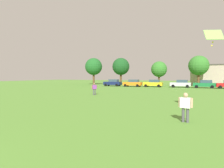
{
  "coord_description": "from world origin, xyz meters",
  "views": [
    {
      "loc": [
        7.35,
        -1.05,
        2.51
      ],
      "look_at": [
        3.13,
        8.82,
        2.08
      ],
      "focal_mm": 31.78,
      "sensor_mm": 36.0,
      "label": 1
    }
  ],
  "objects_px": {
    "tree_far_right": "(199,66)",
    "tree_left": "(121,67)",
    "parked_car_navy_0": "(113,83)",
    "tree_right": "(159,69)",
    "parked_car_orange_1": "(133,83)",
    "tree_far_left": "(94,67)",
    "parked_car_yellow_2": "(153,83)",
    "parked_car_green_4": "(205,84)",
    "adult_bystander": "(185,105)",
    "bystander_near_trees": "(94,88)",
    "parked_car_silver_3": "(181,84)",
    "kite": "(214,36)"
  },
  "relations": [
    {
      "from": "parked_car_yellow_2",
      "to": "tree_right",
      "type": "relative_size",
      "value": 0.69
    },
    {
      "from": "parked_car_navy_0",
      "to": "tree_far_right",
      "type": "height_order",
      "value": "tree_far_right"
    },
    {
      "from": "kite",
      "to": "tree_left",
      "type": "bearing_deg",
      "value": 117.97
    },
    {
      "from": "tree_left",
      "to": "tree_right",
      "type": "bearing_deg",
      "value": -14.61
    },
    {
      "from": "parked_car_navy_0",
      "to": "parked_car_orange_1",
      "type": "bearing_deg",
      "value": 173.97
    },
    {
      "from": "tree_left",
      "to": "tree_far_right",
      "type": "relative_size",
      "value": 1.04
    },
    {
      "from": "parked_car_green_4",
      "to": "tree_far_left",
      "type": "distance_m",
      "value": 30.26
    },
    {
      "from": "tree_far_right",
      "to": "tree_left",
      "type": "bearing_deg",
      "value": 174.57
    },
    {
      "from": "parked_car_yellow_2",
      "to": "parked_car_green_4",
      "type": "bearing_deg",
      "value": -179.63
    },
    {
      "from": "parked_car_silver_3",
      "to": "parked_car_orange_1",
      "type": "bearing_deg",
      "value": 5.69
    },
    {
      "from": "kite",
      "to": "parked_car_navy_0",
      "type": "distance_m",
      "value": 37.27
    },
    {
      "from": "parked_car_green_4",
      "to": "parked_car_navy_0",
      "type": "bearing_deg",
      "value": 0.55
    },
    {
      "from": "bystander_near_trees",
      "to": "tree_far_right",
      "type": "relative_size",
      "value": 0.21
    },
    {
      "from": "tree_far_right",
      "to": "parked_car_orange_1",
      "type": "bearing_deg",
      "value": -151.3
    },
    {
      "from": "parked_car_green_4",
      "to": "parked_car_silver_3",
      "type": "bearing_deg",
      "value": -3.61
    },
    {
      "from": "parked_car_silver_3",
      "to": "tree_far_right",
      "type": "relative_size",
      "value": 0.58
    },
    {
      "from": "tree_right",
      "to": "tree_left",
      "type": "bearing_deg",
      "value": 165.39
    },
    {
      "from": "parked_car_orange_1",
      "to": "tree_left",
      "type": "distance_m",
      "value": 12.61
    },
    {
      "from": "adult_bystander",
      "to": "kite",
      "type": "bearing_deg",
      "value": -103.54
    },
    {
      "from": "kite",
      "to": "tree_far_right",
      "type": "height_order",
      "value": "tree_far_right"
    },
    {
      "from": "parked_car_navy_0",
      "to": "kite",
      "type": "bearing_deg",
      "value": 122.85
    },
    {
      "from": "parked_car_navy_0",
      "to": "parked_car_silver_3",
      "type": "height_order",
      "value": "same"
    },
    {
      "from": "parked_car_orange_1",
      "to": "tree_far_left",
      "type": "distance_m",
      "value": 16.11
    },
    {
      "from": "parked_car_navy_0",
      "to": "tree_far_left",
      "type": "relative_size",
      "value": 0.55
    },
    {
      "from": "tree_right",
      "to": "parked_car_silver_3",
      "type": "bearing_deg",
      "value": -44.81
    },
    {
      "from": "bystander_near_trees",
      "to": "tree_left",
      "type": "distance_m",
      "value": 32.72
    },
    {
      "from": "parked_car_navy_0",
      "to": "parked_car_green_4",
      "type": "bearing_deg",
      "value": -179.45
    },
    {
      "from": "parked_car_navy_0",
      "to": "parked_car_orange_1",
      "type": "relative_size",
      "value": 1.0
    },
    {
      "from": "bystander_near_trees",
      "to": "kite",
      "type": "height_order",
      "value": "kite"
    },
    {
      "from": "kite",
      "to": "parked_car_orange_1",
      "type": "relative_size",
      "value": 0.28
    },
    {
      "from": "kite",
      "to": "tree_right",
      "type": "xyz_separation_m",
      "value": [
        -9.83,
        37.29,
        -0.84
      ]
    },
    {
      "from": "parked_car_silver_3",
      "to": "parked_car_green_4",
      "type": "height_order",
      "value": "same"
    },
    {
      "from": "kite",
      "to": "parked_car_silver_3",
      "type": "bearing_deg",
      "value": 97.4
    },
    {
      "from": "adult_bystander",
      "to": "tree_right",
      "type": "xyz_separation_m",
      "value": [
        -8.35,
        40.13,
        3.27
      ]
    },
    {
      "from": "parked_car_orange_1",
      "to": "parked_car_yellow_2",
      "type": "xyz_separation_m",
      "value": [
        4.69,
        0.69,
        0.0
      ]
    },
    {
      "from": "adult_bystander",
      "to": "parked_car_navy_0",
      "type": "xyz_separation_m",
      "value": [
        -18.6,
        33.94,
        -0.1
      ]
    },
    {
      "from": "tree_right",
      "to": "tree_far_right",
      "type": "xyz_separation_m",
      "value": [
        9.3,
        1.04,
        0.81
      ]
    },
    {
      "from": "parked_car_green_4",
      "to": "tree_left",
      "type": "height_order",
      "value": "tree_left"
    },
    {
      "from": "parked_car_navy_0",
      "to": "tree_right",
      "type": "xyz_separation_m",
      "value": [
        10.26,
        6.18,
        3.37
      ]
    },
    {
      "from": "adult_bystander",
      "to": "tree_right",
      "type": "height_order",
      "value": "tree_right"
    },
    {
      "from": "adult_bystander",
      "to": "tree_far_left",
      "type": "height_order",
      "value": "tree_far_left"
    },
    {
      "from": "parked_car_yellow_2",
      "to": "tree_left",
      "type": "bearing_deg",
      "value": -38.64
    },
    {
      "from": "parked_car_orange_1",
      "to": "parked_car_silver_3",
      "type": "distance_m",
      "value": 10.7
    },
    {
      "from": "bystander_near_trees",
      "to": "tree_right",
      "type": "distance_m",
      "value": 28.8
    },
    {
      "from": "parked_car_yellow_2",
      "to": "tree_far_left",
      "type": "xyz_separation_m",
      "value": [
        -18.69,
        5.95,
        4.38
      ]
    },
    {
      "from": "parked_car_orange_1",
      "to": "tree_far_left",
      "type": "relative_size",
      "value": 0.55
    },
    {
      "from": "adult_bystander",
      "to": "parked_car_yellow_2",
      "type": "height_order",
      "value": "parked_car_yellow_2"
    },
    {
      "from": "parked_car_orange_1",
      "to": "tree_right",
      "type": "distance_m",
      "value": 9.0
    },
    {
      "from": "parked_car_silver_3",
      "to": "tree_far_right",
      "type": "height_order",
      "value": "tree_far_right"
    },
    {
      "from": "parked_car_yellow_2",
      "to": "parked_car_silver_3",
      "type": "bearing_deg",
      "value": -176.48
    }
  ]
}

